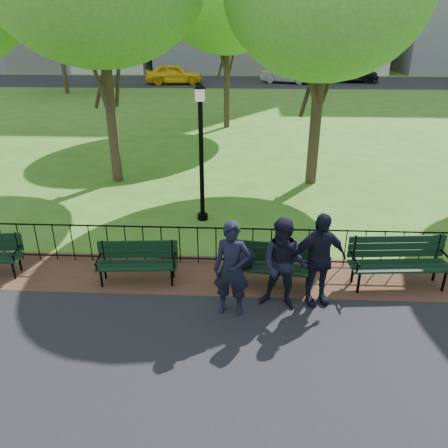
{
  "coord_description": "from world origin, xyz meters",
  "views": [
    {
      "loc": [
        -0.42,
        -6.45,
        4.89
      ],
      "look_at": [
        -0.8,
        1.5,
        1.21
      ],
      "focal_mm": 35.0,
      "sensor_mm": 36.0,
      "label": 1
    }
  ],
  "objects_px": {
    "park_bench_main": "(259,259)",
    "taxi": "(174,74)",
    "person_right": "(319,259)",
    "park_bench_left_a": "(137,258)",
    "person_mid": "(284,265)",
    "sedan_dark": "(346,72)",
    "park_bench_right_a": "(398,257)",
    "lamppost": "(201,150)",
    "sedan_silver": "(287,75)",
    "person_left": "(232,269)"
  },
  "relations": [
    {
      "from": "park_bench_left_a",
      "to": "person_mid",
      "type": "bearing_deg",
      "value": -19.49
    },
    {
      "from": "person_right",
      "to": "sedan_silver",
      "type": "height_order",
      "value": "person_right"
    },
    {
      "from": "park_bench_left_a",
      "to": "sedan_silver",
      "type": "height_order",
      "value": "sedan_silver"
    },
    {
      "from": "park_bench_right_a",
      "to": "person_right",
      "type": "height_order",
      "value": "person_right"
    },
    {
      "from": "park_bench_left_a",
      "to": "sedan_silver",
      "type": "relative_size",
      "value": 0.38
    },
    {
      "from": "park_bench_right_a",
      "to": "sedan_silver",
      "type": "distance_m",
      "value": 32.78
    },
    {
      "from": "person_left",
      "to": "sedan_dark",
      "type": "bearing_deg",
      "value": 81.42
    },
    {
      "from": "person_left",
      "to": "person_mid",
      "type": "bearing_deg",
      "value": 19.06
    },
    {
      "from": "sedan_silver",
      "to": "sedan_dark",
      "type": "height_order",
      "value": "sedan_dark"
    },
    {
      "from": "person_left",
      "to": "park_bench_main",
      "type": "bearing_deg",
      "value": 66.92
    },
    {
      "from": "person_left",
      "to": "taxi",
      "type": "distance_m",
      "value": 33.38
    },
    {
      "from": "person_mid",
      "to": "person_right",
      "type": "xyz_separation_m",
      "value": [
        0.65,
        0.19,
        0.02
      ]
    },
    {
      "from": "sedan_dark",
      "to": "park_bench_main",
      "type": "bearing_deg",
      "value": 171.27
    },
    {
      "from": "person_right",
      "to": "taxi",
      "type": "xyz_separation_m",
      "value": [
        -7.62,
        32.43,
        -0.08
      ]
    },
    {
      "from": "park_bench_left_a",
      "to": "park_bench_right_a",
      "type": "distance_m",
      "value": 5.27
    },
    {
      "from": "park_bench_right_a",
      "to": "person_mid",
      "type": "distance_m",
      "value": 2.55
    },
    {
      "from": "park_bench_main",
      "to": "park_bench_left_a",
      "type": "height_order",
      "value": "park_bench_main"
    },
    {
      "from": "park_bench_main",
      "to": "person_right",
      "type": "relative_size",
      "value": 0.95
    },
    {
      "from": "person_left",
      "to": "taxi",
      "type": "xyz_separation_m",
      "value": [
        -6.03,
        32.84,
        -0.07
      ]
    },
    {
      "from": "lamppost",
      "to": "sedan_dark",
      "type": "relative_size",
      "value": 0.62
    },
    {
      "from": "park_bench_right_a",
      "to": "person_right",
      "type": "distance_m",
      "value": 1.88
    },
    {
      "from": "park_bench_right_a",
      "to": "lamppost",
      "type": "xyz_separation_m",
      "value": [
        -4.23,
        3.06,
        1.31
      ]
    },
    {
      "from": "taxi",
      "to": "sedan_silver",
      "type": "distance_m",
      "value": 9.9
    },
    {
      "from": "park_bench_main",
      "to": "person_mid",
      "type": "bearing_deg",
      "value": -53.64
    },
    {
      "from": "person_right",
      "to": "taxi",
      "type": "height_order",
      "value": "person_right"
    },
    {
      "from": "person_right",
      "to": "park_bench_left_a",
      "type": "bearing_deg",
      "value": 156.01
    },
    {
      "from": "park_bench_main",
      "to": "lamppost",
      "type": "bearing_deg",
      "value": 120.62
    },
    {
      "from": "park_bench_main",
      "to": "taxi",
      "type": "xyz_separation_m",
      "value": [
        -6.56,
        31.9,
        0.25
      ]
    },
    {
      "from": "park_bench_main",
      "to": "person_left",
      "type": "height_order",
      "value": "person_left"
    },
    {
      "from": "park_bench_left_a",
      "to": "person_mid",
      "type": "xyz_separation_m",
      "value": [
        2.9,
        -0.79,
        0.38
      ]
    },
    {
      "from": "lamppost",
      "to": "sedan_dark",
      "type": "xyz_separation_m",
      "value": [
        10.07,
        30.87,
        -1.1
      ]
    },
    {
      "from": "person_right",
      "to": "taxi",
      "type": "relative_size",
      "value": 0.37
    },
    {
      "from": "park_bench_left_a",
      "to": "park_bench_main",
      "type": "bearing_deg",
      "value": -5.78
    },
    {
      "from": "park_bench_main",
      "to": "park_bench_right_a",
      "type": "xyz_separation_m",
      "value": [
        2.78,
        0.17,
        0.04
      ]
    },
    {
      "from": "person_mid",
      "to": "park_bench_left_a",
      "type": "bearing_deg",
      "value": 179.25
    },
    {
      "from": "taxi",
      "to": "person_mid",
      "type": "bearing_deg",
      "value": -174.17
    },
    {
      "from": "park_bench_main",
      "to": "sedan_silver",
      "type": "height_order",
      "value": "sedan_silver"
    },
    {
      "from": "park_bench_right_a",
      "to": "sedan_silver",
      "type": "bearing_deg",
      "value": 84.61
    },
    {
      "from": "lamppost",
      "to": "person_right",
      "type": "bearing_deg",
      "value": -56.35
    },
    {
      "from": "park_bench_main",
      "to": "person_mid",
      "type": "height_order",
      "value": "person_mid"
    },
    {
      "from": "taxi",
      "to": "sedan_silver",
      "type": "bearing_deg",
      "value": -90.14
    },
    {
      "from": "park_bench_main",
      "to": "person_right",
      "type": "height_order",
      "value": "person_right"
    },
    {
      "from": "taxi",
      "to": "sedan_dark",
      "type": "height_order",
      "value": "taxi"
    },
    {
      "from": "park_bench_right_a",
      "to": "person_mid",
      "type": "bearing_deg",
      "value": -163.82
    },
    {
      "from": "taxi",
      "to": "sedan_silver",
      "type": "height_order",
      "value": "taxi"
    },
    {
      "from": "person_right",
      "to": "sedan_dark",
      "type": "distance_m",
      "value": 35.45
    },
    {
      "from": "park_bench_main",
      "to": "person_right",
      "type": "xyz_separation_m",
      "value": [
        1.06,
        -0.53,
        0.33
      ]
    },
    {
      "from": "park_bench_left_a",
      "to": "sedan_dark",
      "type": "distance_m",
      "value": 35.8
    },
    {
      "from": "person_left",
      "to": "park_bench_left_a",
      "type": "bearing_deg",
      "value": 158.85
    },
    {
      "from": "sedan_silver",
      "to": "lamppost",
      "type": "bearing_deg",
      "value": -172.19
    }
  ]
}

